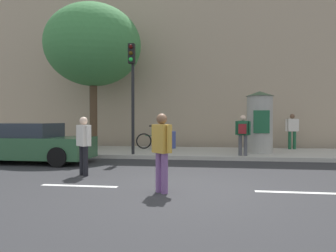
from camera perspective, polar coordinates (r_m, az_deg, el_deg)
name	(u,v)px	position (r m, az deg, el deg)	size (l,w,h in m)	color
ground_plane	(184,189)	(7.16, 2.86, -11.07)	(80.00, 80.00, 0.00)	#2B2B2D
sidewalk_curb	(199,153)	(14.06, 5.45, -4.71)	(36.00, 4.00, 0.15)	#B2ADA3
lane_markings	(184,189)	(7.16, 2.86, -11.04)	(25.80, 0.16, 0.01)	silver
building_backdrop	(203,59)	(19.29, 6.17, 11.62)	(36.00, 5.00, 10.02)	tan
traffic_light	(132,80)	(12.69, -6.35, 8.00)	(0.24, 0.45, 4.27)	black
poster_column	(260,122)	(13.68, 15.87, 0.75)	(1.14, 1.14, 2.51)	#9E9B93
street_tree	(93,46)	(15.63, -13.08, 13.65)	(4.37, 4.37, 6.62)	#4C3826
pedestrian_with_bag	(84,142)	(9.00, -14.66, -2.67)	(0.47, 0.45, 1.59)	black
pedestrian_in_red_top	(163,146)	(6.69, -0.96, -3.55)	(0.50, 0.50, 1.64)	#724C84
pedestrian_tallest	(292,129)	(15.81, 21.06, -0.42)	(0.62, 0.30, 1.61)	#1E5938
pedestrian_in_dark_shirt	(243,132)	(12.42, 13.07, -1.03)	(0.56, 0.43, 1.52)	#4C4C51
bicycle_leaning	(155,140)	(14.99, -2.29, -2.55)	(1.75, 0.41, 1.09)	black
parked_car_dark	(25,143)	(12.38, -23.91, -2.82)	(4.58, 1.90, 1.38)	#2D5938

